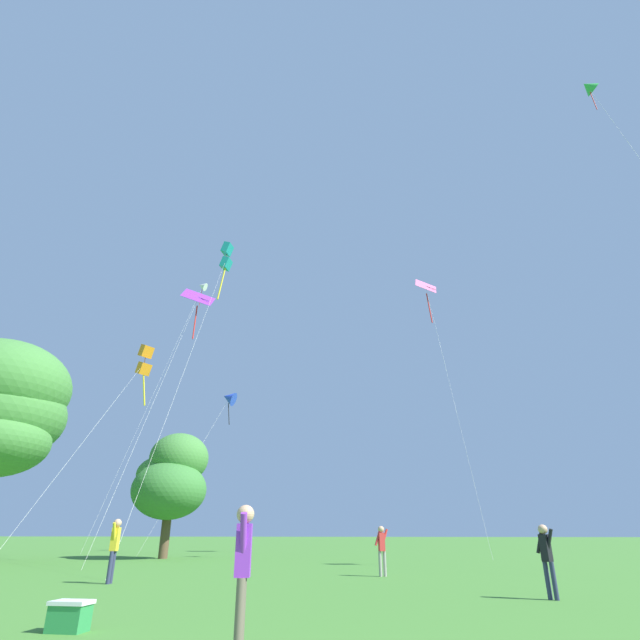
{
  "coord_description": "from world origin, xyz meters",
  "views": [
    {
      "loc": [
        1.69,
        -3.57,
        1.42
      ],
      "look_at": [
        -3.47,
        29.32,
        15.55
      ],
      "focal_mm": 28.19,
      "sensor_mm": 36.0,
      "label": 1
    }
  ],
  "objects_px": {
    "kite_pink_low": "(428,297)",
    "person_in_blue_jacket": "(115,544)",
    "kite_orange_box": "(145,362)",
    "kite_green_small": "(589,88)",
    "person_in_red_shirt": "(547,554)",
    "kite_purple_streamer": "(196,307)",
    "kite_white_distant": "(202,287)",
    "kite_blue_delta": "(229,398)",
    "kite_teal_box": "(226,258)",
    "picnic_cooler": "(70,616)",
    "person_child_small": "(243,561)",
    "tree_left_oak": "(172,477)",
    "person_far_back": "(382,546)"
  },
  "relations": [
    {
      "from": "kite_green_small",
      "to": "person_child_small",
      "type": "relative_size",
      "value": 16.3
    },
    {
      "from": "kite_purple_streamer",
      "to": "kite_pink_low",
      "type": "height_order",
      "value": "kite_pink_low"
    },
    {
      "from": "kite_white_distant",
      "to": "person_in_red_shirt",
      "type": "xyz_separation_m",
      "value": [
        24.43,
        -34.57,
        -26.22
      ]
    },
    {
      "from": "kite_pink_low",
      "to": "person_far_back",
      "type": "distance_m",
      "value": 26.46
    },
    {
      "from": "person_in_blue_jacket",
      "to": "tree_left_oak",
      "type": "relative_size",
      "value": 0.25
    },
    {
      "from": "kite_teal_box",
      "to": "tree_left_oak",
      "type": "xyz_separation_m",
      "value": [
        -3.3,
        2.4,
        -14.01
      ]
    },
    {
      "from": "kite_pink_low",
      "to": "kite_orange_box",
      "type": "bearing_deg",
      "value": -145.58
    },
    {
      "from": "kite_orange_box",
      "to": "kite_pink_low",
      "type": "distance_m",
      "value": 23.1
    },
    {
      "from": "kite_pink_low",
      "to": "person_far_back",
      "type": "height_order",
      "value": "kite_pink_low"
    },
    {
      "from": "kite_purple_streamer",
      "to": "kite_green_small",
      "type": "xyz_separation_m",
      "value": [
        27.39,
        -3.79,
        12.15
      ]
    },
    {
      "from": "kite_orange_box",
      "to": "kite_pink_low",
      "type": "xyz_separation_m",
      "value": [
        17.66,
        12.1,
        8.68
      ]
    },
    {
      "from": "kite_teal_box",
      "to": "person_far_back",
      "type": "relative_size",
      "value": 11.99
    },
    {
      "from": "kite_white_distant",
      "to": "kite_teal_box",
      "type": "bearing_deg",
      "value": -62.8
    },
    {
      "from": "kite_purple_streamer",
      "to": "kite_pink_low",
      "type": "distance_m",
      "value": 18.74
    },
    {
      "from": "kite_orange_box",
      "to": "picnic_cooler",
      "type": "distance_m",
      "value": 22.87
    },
    {
      "from": "kite_purple_streamer",
      "to": "kite_white_distant",
      "type": "xyz_separation_m",
      "value": [
        -7.46,
        17.73,
        11.0
      ]
    },
    {
      "from": "person_in_red_shirt",
      "to": "person_in_blue_jacket",
      "type": "bearing_deg",
      "value": 170.38
    },
    {
      "from": "kite_orange_box",
      "to": "person_in_red_shirt",
      "type": "distance_m",
      "value": 23.97
    },
    {
      "from": "tree_left_oak",
      "to": "person_in_red_shirt",
      "type": "bearing_deg",
      "value": -44.23
    },
    {
      "from": "kite_blue_delta",
      "to": "kite_teal_box",
      "type": "xyz_separation_m",
      "value": [
        3.89,
        -13.56,
        6.17
      ]
    },
    {
      "from": "kite_pink_low",
      "to": "kite_teal_box",
      "type": "relative_size",
      "value": 1.08
    },
    {
      "from": "kite_blue_delta",
      "to": "kite_orange_box",
      "type": "distance_m",
      "value": 15.69
    },
    {
      "from": "kite_blue_delta",
      "to": "kite_green_small",
      "type": "xyz_separation_m",
      "value": [
        28.49,
        -15.12,
        15.9
      ]
    },
    {
      "from": "person_in_red_shirt",
      "to": "tree_left_oak",
      "type": "relative_size",
      "value": 0.22
    },
    {
      "from": "person_in_blue_jacket",
      "to": "kite_teal_box",
      "type": "bearing_deg",
      "value": 98.94
    },
    {
      "from": "kite_blue_delta",
      "to": "kite_green_small",
      "type": "bearing_deg",
      "value": -27.95
    },
    {
      "from": "person_far_back",
      "to": "picnic_cooler",
      "type": "bearing_deg",
      "value": -110.87
    },
    {
      "from": "kite_pink_low",
      "to": "picnic_cooler",
      "type": "relative_size",
      "value": 35.65
    },
    {
      "from": "kite_orange_box",
      "to": "kite_green_small",
      "type": "xyz_separation_m",
      "value": [
        28.34,
        0.48,
        17.59
      ]
    },
    {
      "from": "kite_teal_box",
      "to": "person_in_red_shirt",
      "type": "distance_m",
      "value": 26.94
    },
    {
      "from": "kite_orange_box",
      "to": "person_far_back",
      "type": "distance_m",
      "value": 18.08
    },
    {
      "from": "person_child_small",
      "to": "tree_left_oak",
      "type": "distance_m",
      "value": 26.7
    },
    {
      "from": "person_in_red_shirt",
      "to": "picnic_cooler",
      "type": "xyz_separation_m",
      "value": [
        -8.54,
        -5.44,
        -0.74
      ]
    },
    {
      "from": "kite_green_small",
      "to": "person_in_red_shirt",
      "type": "distance_m",
      "value": 32.07
    },
    {
      "from": "kite_purple_streamer",
      "to": "person_in_red_shirt",
      "type": "distance_m",
      "value": 28.34
    },
    {
      "from": "kite_white_distant",
      "to": "kite_teal_box",
      "type": "distance_m",
      "value": 24.02
    },
    {
      "from": "kite_pink_low",
      "to": "picnic_cooler",
      "type": "distance_m",
      "value": 36.67
    },
    {
      "from": "person_child_small",
      "to": "tree_left_oak",
      "type": "bearing_deg",
      "value": 117.04
    },
    {
      "from": "kite_white_distant",
      "to": "person_child_small",
      "type": "xyz_separation_m",
      "value": [
        18.99,
        -41.13,
        -26.12
      ]
    },
    {
      "from": "kite_orange_box",
      "to": "kite_blue_delta",
      "type": "bearing_deg",
      "value": 90.57
    },
    {
      "from": "kite_purple_streamer",
      "to": "kite_teal_box",
      "type": "xyz_separation_m",
      "value": [
        2.79,
        -2.23,
        2.42
      ]
    },
    {
      "from": "kite_pink_low",
      "to": "person_in_blue_jacket",
      "type": "relative_size",
      "value": 11.73
    },
    {
      "from": "kite_orange_box",
      "to": "person_in_red_shirt",
      "type": "xyz_separation_m",
      "value": [
        17.91,
        -12.57,
        -9.78
      ]
    },
    {
      "from": "person_in_blue_jacket",
      "to": "tree_left_oak",
      "type": "bearing_deg",
      "value": 109.43
    },
    {
      "from": "person_in_blue_jacket",
      "to": "kite_purple_streamer",
      "type": "bearing_deg",
      "value": 107.88
    },
    {
      "from": "kite_purple_streamer",
      "to": "kite_pink_low",
      "type": "relative_size",
      "value": 0.84
    },
    {
      "from": "kite_white_distant",
      "to": "person_far_back",
      "type": "relative_size",
      "value": 16.91
    },
    {
      "from": "kite_blue_delta",
      "to": "person_in_blue_jacket",
      "type": "distance_m",
      "value": 29.06
    },
    {
      "from": "kite_teal_box",
      "to": "person_child_small",
      "type": "distance_m",
      "value": 28.85
    },
    {
      "from": "kite_orange_box",
      "to": "person_far_back",
      "type": "relative_size",
      "value": 7.15
    }
  ]
}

